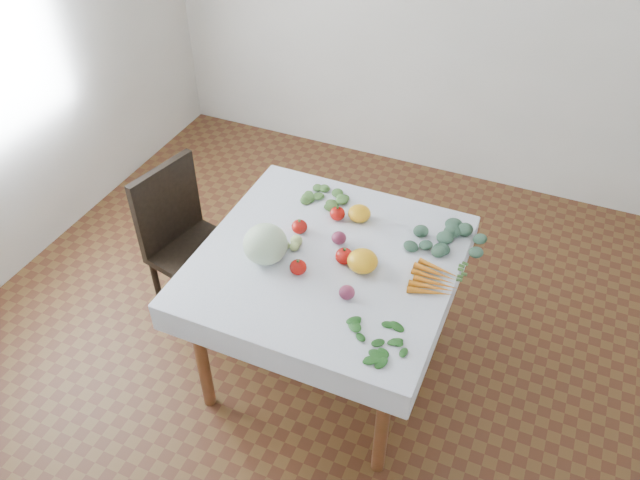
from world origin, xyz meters
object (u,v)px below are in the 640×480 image
at_px(table, 327,274).
at_px(heirloom_back, 359,213).
at_px(cabbage, 265,244).
at_px(chair, 185,236).
at_px(carrot_bunch, 434,280).

bearing_deg(table, heirloom_back, 83.65).
xyz_separation_m(cabbage, heirloom_back, (0.28, 0.43, -0.05)).
relative_size(table, chair, 1.10).
height_order(cabbage, heirloom_back, cabbage).
height_order(chair, carrot_bunch, chair).
xyz_separation_m(table, cabbage, (-0.24, -0.12, 0.19)).
bearing_deg(table, chair, 173.32).
distance_m(table, chair, 0.86).
height_order(cabbage, carrot_bunch, cabbage).
height_order(chair, heirloom_back, chair).
height_order(heirloom_back, carrot_bunch, heirloom_back).
bearing_deg(heirloom_back, cabbage, -123.19).
distance_m(cabbage, heirloom_back, 0.51).
relative_size(heirloom_back, carrot_bunch, 0.48).
distance_m(chair, heirloom_back, 0.95).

